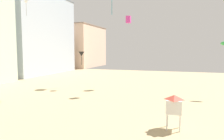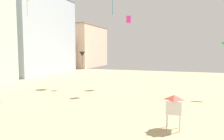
# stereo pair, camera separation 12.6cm
# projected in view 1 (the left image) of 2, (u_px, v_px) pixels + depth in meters

# --- Properties ---
(boardwalk_hotel_mid) EXTENTS (11.82, 21.76, 19.28)m
(boardwalk_hotel_mid) POSITION_uv_depth(u_px,v_px,m) (33.00, 34.00, 53.73)
(boardwalk_hotel_mid) COLOR #ADB7C1
(boardwalk_hotel_mid) RESTS_ON ground
(boardwalk_hotel_far) EXTENTS (14.76, 20.16, 14.05)m
(boardwalk_hotel_far) POSITION_uv_depth(u_px,v_px,m) (77.00, 46.00, 76.39)
(boardwalk_hotel_far) COLOR beige
(boardwalk_hotel_far) RESTS_ON ground
(lifeguard_stand) EXTENTS (1.10, 1.10, 2.55)m
(lifeguard_stand) POSITION_uv_depth(u_px,v_px,m) (174.00, 104.00, 15.84)
(lifeguard_stand) COLOR white
(lifeguard_stand) RESTS_ON ground
(kite_white_delta) EXTENTS (1.16, 1.16, 2.64)m
(kite_white_delta) POSITION_uv_depth(u_px,v_px,m) (26.00, 0.00, 30.36)
(kite_white_delta) COLOR white
(kite_magenta_box) EXTENTS (0.59, 0.59, 0.93)m
(kite_magenta_box) POSITION_uv_depth(u_px,v_px,m) (128.00, 20.00, 28.90)
(kite_magenta_box) COLOR #DB3D9E
(kite_black_delta) EXTENTS (0.89, 0.89, 2.02)m
(kite_black_delta) POSITION_uv_depth(u_px,v_px,m) (81.00, 54.00, 32.42)
(kite_black_delta) COLOR black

